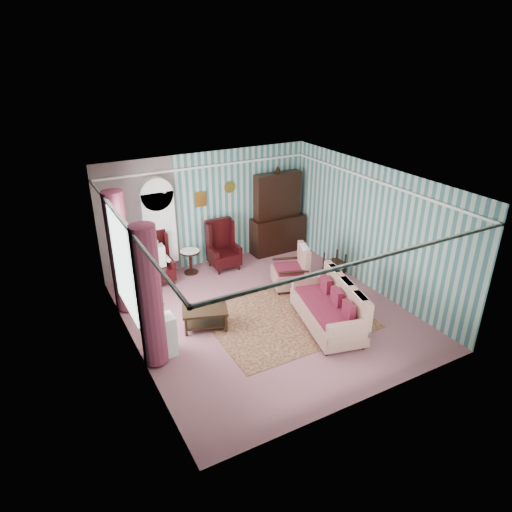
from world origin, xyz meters
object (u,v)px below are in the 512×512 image
bookcase (159,233)px  wingback_right (224,246)px  sofa (328,304)px  floral_armchair (290,270)px  seated_woman (156,261)px  plant_stand (160,337)px  round_side_table (191,262)px  nest_table (334,263)px  wingback_left (156,260)px  coffee_table (205,319)px  dresser_hutch (278,211)px

bookcase → wingback_right: bookcase is taller
sofa → floral_armchair: sofa is taller
wingback_right → floral_armchair: 1.92m
seated_woman → plant_stand: seated_woman is taller
seated_woman → sofa: bearing=-54.5°
round_side_table → nest_table: 3.60m
sofa → wingback_left: bearing=49.0°
nest_table → plant_stand: (-4.87, -1.20, 0.13)m
wingback_right → coffee_table: 2.78m
seated_woman → floral_armchair: seated_woman is taller
wingback_right → round_side_table: size_ratio=2.08×
sofa → coffee_table: sofa is taller
nest_table → sofa: (-1.62, -1.88, 0.26)m
seated_woman → coffee_table: 2.36m
nest_table → coffee_table: size_ratio=0.60×
round_side_table → nest_table: (3.17, -1.70, -0.03)m
bookcase → dresser_hutch: dresser_hutch is taller
bookcase → round_side_table: 1.07m
seated_woman → round_side_table: (0.90, 0.15, -0.29)m
nest_table → sofa: size_ratio=0.27×
nest_table → floral_armchair: floral_armchair is taller
bookcase → nest_table: bookcase is taller
dresser_hutch → wingback_right: (-1.75, -0.27, -0.55)m
coffee_table → plant_stand: bearing=-157.5°
bookcase → plant_stand: bearing=-108.5°
coffee_table → sofa: bearing=-27.1°
bookcase → sofa: bearing=-60.1°
wingback_left → sofa: size_ratio=0.62×
round_side_table → wingback_left: bearing=-170.5°
wingback_left → wingback_right: same height
sofa → wingback_right: bearing=25.0°
dresser_hutch → coffee_table: (-3.24, -2.58, -0.96)m
floral_armchair → seated_woman: bearing=77.5°
floral_armchair → coffee_table: size_ratio=0.99×
wingback_left → seated_woman: 0.04m
wingback_right → round_side_table: wingback_right is taller
plant_stand → coffee_table: (1.06, 0.44, -0.18)m
seated_woman → coffee_table: seated_woman is taller
nest_table → coffee_table: bearing=-168.7°
wingback_left → round_side_table: size_ratio=2.08×
dresser_hutch → plant_stand: (-4.30, -3.02, -0.78)m
sofa → nest_table: bearing=-27.2°
wingback_right → floral_armchair: wingback_right is taller
dresser_hutch → round_side_table: bearing=-177.4°
dresser_hutch → wingback_right: size_ratio=1.89×
nest_table → seated_woman: bearing=159.2°
nest_table → plant_stand: plant_stand is taller
bookcase → sofa: size_ratio=1.11×
plant_stand → floral_armchair: size_ratio=0.90×
coffee_table → bookcase: bearing=90.2°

